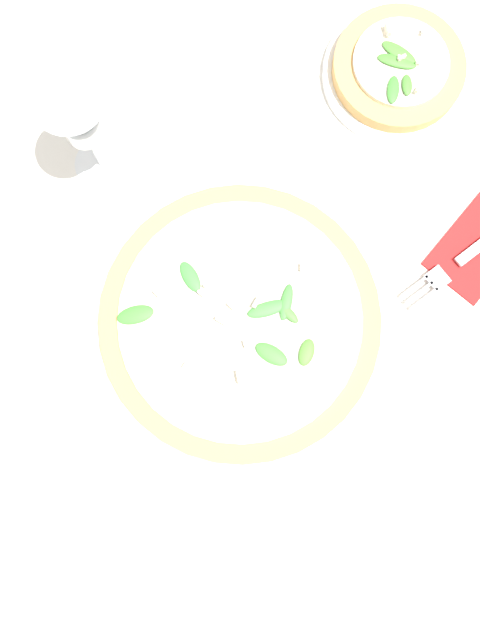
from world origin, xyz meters
name	(u,v)px	position (x,y,z in m)	size (l,w,h in m)	color
ground_plane	(221,346)	(0.00, 0.00, 0.00)	(6.00, 6.00, 0.00)	silver
pizza_arugula_main	(240,322)	(-0.03, -0.01, 0.02)	(0.33, 0.33, 0.05)	white
pizza_personal_side	(397,70)	(-0.36, -0.15, 0.02)	(0.18, 0.18, 0.05)	white
wine_glass	(80,121)	(-0.01, -0.26, 0.11)	(0.07, 0.07, 0.15)	white
napkin	(479,246)	(-0.31, 0.08, 0.00)	(0.13, 0.11, 0.01)	#B21E1E
fork	(475,249)	(-0.31, 0.08, 0.01)	(0.21, 0.03, 0.00)	silver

